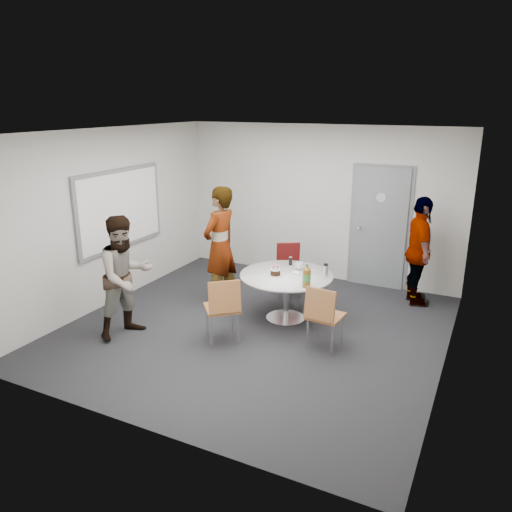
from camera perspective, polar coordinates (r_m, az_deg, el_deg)
The scene contains 15 objects.
floor at distance 7.10m, azimuth -0.05°, elevation -8.28°, with size 5.00×5.00×0.00m, color black.
ceiling at distance 6.42m, azimuth -0.05°, elevation 14.02°, with size 5.00×5.00×0.00m, color silver.
wall_back at distance 8.89m, azimuth 7.16°, elevation 6.02°, with size 5.00×5.00×0.00m, color beige.
wall_left at distance 8.03m, azimuth -16.30°, elevation 4.25°, with size 5.00×5.00×0.00m, color beige.
wall_right at distance 6.00m, azimuth 21.87°, elevation -0.61°, with size 5.00×5.00×0.00m, color beige.
wall_front at distance 4.64m, azimuth -13.92°, elevation -4.96°, with size 5.00×5.00×0.00m, color beige.
door at distance 8.65m, azimuth 13.93°, elevation 3.14°, with size 1.02×0.17×2.12m.
whiteboard at distance 8.13m, azimuth -15.21°, elevation 5.21°, with size 0.04×1.90×1.25m.
table at distance 7.17m, azimuth 3.66°, elevation -2.85°, with size 1.33×1.33×1.02m.
chair_near_left at distance 6.49m, azimuth -3.78°, elevation -5.53°, with size 0.63×0.63×0.91m.
chair_near_right at distance 6.35m, azimuth 7.67°, elevation -6.39°, with size 0.45×0.48×0.87m.
chair_far at distance 8.20m, azimuth 3.76°, elevation -0.87°, with size 0.56×0.57×0.85m.
person_main at distance 7.72m, azimuth -4.14°, elevation 1.15°, with size 0.68×0.44×1.85m, color #A5C6EA.
person_left at distance 6.86m, azimuth -14.70°, elevation -2.30°, with size 0.81×0.63×1.66m, color white.
person_right at distance 8.07m, azimuth 18.14°, elevation 0.49°, with size 1.00×0.42×1.71m, color black.
Camera 1 is at (2.84, -5.74, 3.07)m, focal length 35.00 mm.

